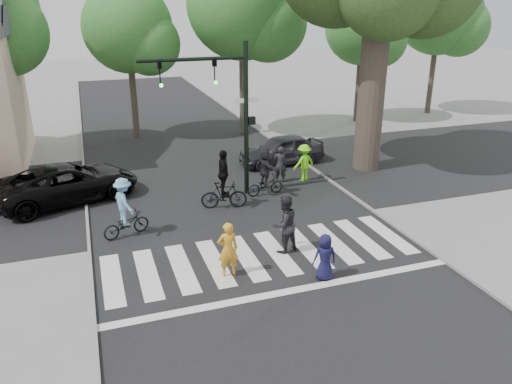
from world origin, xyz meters
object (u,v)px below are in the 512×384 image
at_px(cyclist_right, 265,174).
at_px(pedestrian_woman, 228,249).
at_px(car_suv, 68,183).
at_px(pedestrian_child, 325,257).
at_px(pedestrian_adult, 284,224).
at_px(cyclist_mid, 224,185).
at_px(cyclist_left, 125,211).
at_px(car_grey, 281,150).
at_px(traffic_signal, 225,99).

bearing_deg(cyclist_right, pedestrian_woman, -119.42).
relative_size(pedestrian_woman, car_suv, 0.31).
distance_m(pedestrian_child, cyclist_right, 6.70).
distance_m(pedestrian_adult, car_suv, 9.22).
bearing_deg(pedestrian_woman, cyclist_mid, -102.39).
xyz_separation_m(cyclist_left, cyclist_right, (5.66, 2.02, -0.01)).
bearing_deg(cyclist_left, pedestrian_woman, -55.08).
relative_size(pedestrian_woman, car_grey, 0.40).
bearing_deg(pedestrian_woman, pedestrian_child, 158.87).
relative_size(traffic_signal, car_suv, 1.12).
bearing_deg(car_grey, pedestrian_adult, -24.87).
distance_m(cyclist_mid, car_grey, 5.98).
height_order(pedestrian_adult, car_suv, pedestrian_adult).
bearing_deg(cyclist_mid, cyclist_right, 21.94).
bearing_deg(pedestrian_adult, traffic_signal, -102.35).
height_order(pedestrian_woman, pedestrian_adult, pedestrian_adult).
relative_size(pedestrian_adult, car_grey, 0.45).
relative_size(pedestrian_adult, cyclist_right, 0.95).
bearing_deg(car_suv, cyclist_right, -122.79).
xyz_separation_m(traffic_signal, car_suv, (-5.98, 1.49, -3.16)).
height_order(pedestrian_child, car_grey, car_grey).
distance_m(pedestrian_woman, pedestrian_child, 2.72).
height_order(traffic_signal, car_suv, traffic_signal).
bearing_deg(cyclist_right, cyclist_left, -160.34).
bearing_deg(car_suv, traffic_signal, -122.44).
bearing_deg(car_grey, car_suv, -83.73).
distance_m(traffic_signal, pedestrian_woman, 6.97).
distance_m(cyclist_right, car_grey, 4.18).
distance_m(pedestrian_child, pedestrian_adult, 1.98).
bearing_deg(car_suv, cyclist_mid, -134.36).
bearing_deg(traffic_signal, pedestrian_child, -83.27).
bearing_deg(pedestrian_adult, cyclist_right, -119.72).
height_order(traffic_signal, pedestrian_child, traffic_signal).
relative_size(traffic_signal, pedestrian_woman, 3.63).
bearing_deg(pedestrian_woman, cyclist_right, -117.56).
bearing_deg(car_suv, car_grey, -98.47).
relative_size(traffic_signal, cyclist_mid, 2.64).
relative_size(pedestrian_woman, pedestrian_adult, 0.89).
bearing_deg(car_suv, pedestrian_adult, -154.78).
xyz_separation_m(pedestrian_woman, pedestrian_child, (2.50, -1.06, -0.14)).
relative_size(pedestrian_child, cyclist_right, 0.70).
distance_m(pedestrian_child, car_suv, 10.96).
bearing_deg(cyclist_left, cyclist_mid, 18.45).
relative_size(pedestrian_child, cyclist_mid, 0.60).
bearing_deg(pedestrian_child, pedestrian_adult, -69.51).
xyz_separation_m(cyclist_left, cyclist_mid, (3.73, 1.24, 0.05)).
height_order(pedestrian_child, cyclist_right, cyclist_right).
distance_m(car_suv, car_grey, 9.75).
relative_size(pedestrian_woman, cyclist_left, 0.81).
bearing_deg(pedestrian_child, car_grey, -97.86).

